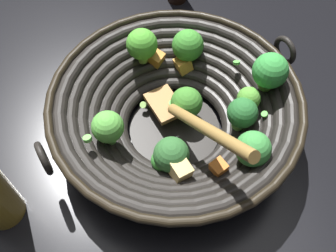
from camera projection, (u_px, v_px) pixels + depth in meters
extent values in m
plane|color=black|center=(175.00, 131.00, 0.70)|extent=(4.00, 4.00, 0.00)
cylinder|color=black|center=(175.00, 130.00, 0.70)|extent=(0.16, 0.16, 0.01)
torus|color=black|center=(175.00, 125.00, 0.69)|extent=(0.22, 0.22, 0.03)
torus|color=black|center=(175.00, 122.00, 0.68)|extent=(0.25, 0.25, 0.03)
torus|color=black|center=(175.00, 118.00, 0.67)|extent=(0.28, 0.28, 0.03)
torus|color=black|center=(175.00, 115.00, 0.66)|extent=(0.31, 0.31, 0.03)
torus|color=black|center=(175.00, 111.00, 0.65)|extent=(0.34, 0.34, 0.03)
torus|color=black|center=(175.00, 107.00, 0.64)|extent=(0.37, 0.37, 0.03)
torus|color=black|center=(175.00, 103.00, 0.63)|extent=(0.40, 0.40, 0.03)
torus|color=black|center=(176.00, 99.00, 0.62)|extent=(0.42, 0.42, 0.01)
torus|color=black|center=(285.00, 50.00, 0.68)|extent=(0.05, 0.03, 0.05)
torus|color=black|center=(44.00, 158.00, 0.56)|extent=(0.05, 0.03, 0.05)
cylinder|color=#74A041|center=(143.00, 57.00, 0.71)|extent=(0.03, 0.02, 0.02)
sphere|color=green|center=(142.00, 44.00, 0.68)|extent=(0.06, 0.06, 0.06)
cylinder|color=#69A84C|center=(239.00, 123.00, 0.65)|extent=(0.02, 0.03, 0.02)
sphere|color=#26632C|center=(242.00, 113.00, 0.62)|extent=(0.05, 0.05, 0.05)
cylinder|color=#75B852|center=(250.00, 158.00, 0.60)|extent=(0.02, 0.02, 0.01)
sphere|color=#3A8D3E|center=(253.00, 149.00, 0.57)|extent=(0.05, 0.05, 0.05)
cylinder|color=#64A336|center=(266.00, 83.00, 0.65)|extent=(0.03, 0.03, 0.02)
sphere|color=green|center=(270.00, 71.00, 0.62)|extent=(0.06, 0.06, 0.06)
cylinder|color=#81BD4F|center=(187.00, 58.00, 0.73)|extent=(0.04, 0.04, 0.02)
sphere|color=#3B8A2E|center=(188.00, 45.00, 0.70)|extent=(0.06, 0.06, 0.06)
cylinder|color=#678F46|center=(171.00, 165.00, 0.64)|extent=(0.03, 0.03, 0.03)
sphere|color=#2D612D|center=(171.00, 155.00, 0.61)|extent=(0.06, 0.06, 0.06)
cylinder|color=#59A542|center=(246.00, 107.00, 0.66)|extent=(0.02, 0.02, 0.02)
sphere|color=#529934|center=(249.00, 98.00, 0.63)|extent=(0.04, 0.04, 0.04)
cylinder|color=#709E48|center=(162.00, 167.00, 0.64)|extent=(0.02, 0.02, 0.01)
sphere|color=#33812C|center=(162.00, 161.00, 0.62)|extent=(0.04, 0.04, 0.04)
cylinder|color=#6A9D3A|center=(186.00, 112.00, 0.70)|extent=(0.03, 0.03, 0.01)
sphere|color=#3B7E2A|center=(186.00, 103.00, 0.67)|extent=(0.06, 0.06, 0.06)
cylinder|color=#65A04B|center=(110.00, 138.00, 0.62)|extent=(0.02, 0.02, 0.02)
sphere|color=#56A840|center=(108.00, 127.00, 0.60)|extent=(0.05, 0.05, 0.05)
cube|color=orange|center=(156.00, 58.00, 0.72)|extent=(0.04, 0.04, 0.03)
cube|color=#DBB96D|center=(181.00, 171.00, 0.59)|extent=(0.04, 0.04, 0.03)
cube|color=orange|center=(219.00, 167.00, 0.59)|extent=(0.03, 0.03, 0.03)
cube|color=gold|center=(183.00, 64.00, 0.72)|extent=(0.04, 0.04, 0.03)
cylinder|color=#99D166|center=(144.00, 105.00, 0.70)|extent=(0.02, 0.02, 0.01)
cylinder|color=#6BC651|center=(172.00, 104.00, 0.67)|extent=(0.02, 0.02, 0.00)
cylinder|color=#99D166|center=(106.00, 121.00, 0.64)|extent=(0.02, 0.02, 0.01)
cylinder|color=#56B247|center=(237.00, 63.00, 0.68)|extent=(0.01, 0.01, 0.01)
cylinder|color=#56B247|center=(199.00, 51.00, 0.72)|extent=(0.01, 0.01, 0.00)
cylinder|color=#56B247|center=(265.00, 114.00, 0.63)|extent=(0.01, 0.01, 0.01)
cylinder|color=#6BC651|center=(87.00, 139.00, 0.57)|extent=(0.02, 0.02, 0.01)
cube|color=#9E6B38|center=(165.00, 104.00, 0.69)|extent=(0.08, 0.07, 0.01)
cylinder|color=olive|center=(206.00, 129.00, 0.55)|extent=(0.20, 0.09, 0.15)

